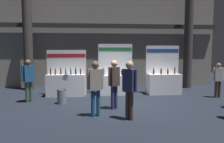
{
  "coord_description": "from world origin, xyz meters",
  "views": [
    {
      "loc": [
        -0.83,
        -7.84,
        1.99
      ],
      "look_at": [
        -0.16,
        0.54,
        1.26
      ],
      "focal_mm": 31.85,
      "sensor_mm": 36.0,
      "label": 1
    }
  ],
  "objects_px": {
    "exhibitor_booth_0": "(66,83)",
    "visitor_2": "(129,85)",
    "exhibitor_booth_1": "(116,82)",
    "trash_bin": "(62,97)",
    "exhibitor_booth_2": "(164,82)",
    "visitor_1": "(114,80)",
    "visitor_5": "(28,77)",
    "visitor_4": "(218,78)",
    "visitor_7": "(95,84)"
  },
  "relations": [
    {
      "from": "exhibitor_booth_0",
      "to": "visitor_2",
      "type": "xyz_separation_m",
      "value": [
        2.44,
        -3.72,
        0.48
      ]
    },
    {
      "from": "visitor_1",
      "to": "visitor_7",
      "type": "xyz_separation_m",
      "value": [
        -0.67,
        -0.81,
        -0.0
      ]
    },
    {
      "from": "visitor_5",
      "to": "exhibitor_booth_0",
      "type": "bearing_deg",
      "value": 0.59
    },
    {
      "from": "visitor_4",
      "to": "visitor_5",
      "type": "xyz_separation_m",
      "value": [
        -8.37,
        -0.2,
        0.15
      ]
    },
    {
      "from": "trash_bin",
      "to": "visitor_7",
      "type": "xyz_separation_m",
      "value": [
        1.38,
        -1.77,
        0.77
      ]
    },
    {
      "from": "exhibitor_booth_1",
      "to": "trash_bin",
      "type": "height_order",
      "value": "exhibitor_booth_1"
    },
    {
      "from": "visitor_2",
      "to": "visitor_5",
      "type": "distance_m",
      "value": 4.58
    },
    {
      "from": "exhibitor_booth_2",
      "to": "visitor_4",
      "type": "xyz_separation_m",
      "value": [
        2.18,
        -1.04,
        0.31
      ]
    },
    {
      "from": "exhibitor_booth_0",
      "to": "trash_bin",
      "type": "relative_size",
      "value": 3.82
    },
    {
      "from": "exhibitor_booth_2",
      "to": "visitor_1",
      "type": "bearing_deg",
      "value": -136.82
    },
    {
      "from": "exhibitor_booth_0",
      "to": "visitor_7",
      "type": "bearing_deg",
      "value": -66.79
    },
    {
      "from": "trash_bin",
      "to": "visitor_4",
      "type": "bearing_deg",
      "value": 4.71
    },
    {
      "from": "visitor_2",
      "to": "visitor_4",
      "type": "height_order",
      "value": "visitor_2"
    },
    {
      "from": "exhibitor_booth_2",
      "to": "visitor_7",
      "type": "bearing_deg",
      "value": -135.24
    },
    {
      "from": "exhibitor_booth_2",
      "to": "visitor_4",
      "type": "relative_size",
      "value": 1.52
    },
    {
      "from": "visitor_2",
      "to": "visitor_5",
      "type": "bearing_deg",
      "value": -171.83
    },
    {
      "from": "exhibitor_booth_2",
      "to": "trash_bin",
      "type": "bearing_deg",
      "value": -161.33
    },
    {
      "from": "exhibitor_booth_0",
      "to": "visitor_4",
      "type": "height_order",
      "value": "exhibitor_booth_0"
    },
    {
      "from": "exhibitor_booth_0",
      "to": "exhibitor_booth_2",
      "type": "relative_size",
      "value": 0.91
    },
    {
      "from": "exhibitor_booth_0",
      "to": "visitor_5",
      "type": "bearing_deg",
      "value": -139.52
    },
    {
      "from": "exhibitor_booth_0",
      "to": "visitor_2",
      "type": "height_order",
      "value": "exhibitor_booth_0"
    },
    {
      "from": "exhibitor_booth_2",
      "to": "visitor_1",
      "type": "distance_m",
      "value": 3.79
    },
    {
      "from": "exhibitor_booth_1",
      "to": "exhibitor_booth_2",
      "type": "bearing_deg",
      "value": -1.98
    },
    {
      "from": "visitor_1",
      "to": "exhibitor_booth_2",
      "type": "bearing_deg",
      "value": -168.37
    },
    {
      "from": "trash_bin",
      "to": "visitor_2",
      "type": "bearing_deg",
      "value": -42.19
    },
    {
      "from": "exhibitor_booth_0",
      "to": "visitor_1",
      "type": "relative_size",
      "value": 1.24
    },
    {
      "from": "exhibitor_booth_2",
      "to": "visitor_5",
      "type": "distance_m",
      "value": 6.33
    },
    {
      "from": "visitor_4",
      "to": "visitor_1",
      "type": "bearing_deg",
      "value": 25.3
    },
    {
      "from": "visitor_4",
      "to": "visitor_7",
      "type": "xyz_separation_m",
      "value": [
        -5.6,
        -2.34,
        0.13
      ]
    },
    {
      "from": "visitor_1",
      "to": "exhibitor_booth_0",
      "type": "bearing_deg",
      "value": -81.56
    },
    {
      "from": "visitor_5",
      "to": "exhibitor_booth_2",
      "type": "bearing_deg",
      "value": -28.57
    },
    {
      "from": "exhibitor_booth_0",
      "to": "visitor_7",
      "type": "relative_size",
      "value": 1.24
    },
    {
      "from": "exhibitor_booth_0",
      "to": "visitor_7",
      "type": "distance_m",
      "value": 3.63
    },
    {
      "from": "exhibitor_booth_1",
      "to": "visitor_4",
      "type": "bearing_deg",
      "value": -13.78
    },
    {
      "from": "visitor_2",
      "to": "exhibitor_booth_2",
      "type": "bearing_deg",
      "value": 99.85
    },
    {
      "from": "exhibitor_booth_0",
      "to": "visitor_4",
      "type": "distance_m",
      "value": 7.09
    },
    {
      "from": "exhibitor_booth_1",
      "to": "visitor_4",
      "type": "height_order",
      "value": "exhibitor_booth_1"
    },
    {
      "from": "visitor_5",
      "to": "visitor_7",
      "type": "distance_m",
      "value": 3.51
    },
    {
      "from": "exhibitor_booth_0",
      "to": "trash_bin",
      "type": "bearing_deg",
      "value": -88.39
    },
    {
      "from": "exhibitor_booth_1",
      "to": "trash_bin",
      "type": "bearing_deg",
      "value": -144.3
    },
    {
      "from": "trash_bin",
      "to": "visitor_5",
      "type": "bearing_deg",
      "value": 164.91
    },
    {
      "from": "trash_bin",
      "to": "visitor_2",
      "type": "distance_m",
      "value": 3.33
    },
    {
      "from": "exhibitor_booth_2",
      "to": "visitor_7",
      "type": "xyz_separation_m",
      "value": [
        -3.41,
        -3.39,
        0.44
      ]
    },
    {
      "from": "exhibitor_booth_1",
      "to": "visitor_2",
      "type": "relative_size",
      "value": 1.4
    },
    {
      "from": "exhibitor_booth_2",
      "to": "exhibitor_booth_0",
      "type": "bearing_deg",
      "value": -179.07
    },
    {
      "from": "exhibitor_booth_2",
      "to": "visitor_1",
      "type": "relative_size",
      "value": 1.37
    },
    {
      "from": "visitor_1",
      "to": "visitor_4",
      "type": "height_order",
      "value": "visitor_1"
    },
    {
      "from": "visitor_1",
      "to": "visitor_2",
      "type": "bearing_deg",
      "value": 74.54
    },
    {
      "from": "exhibitor_booth_1",
      "to": "visitor_5",
      "type": "height_order",
      "value": "exhibitor_booth_1"
    },
    {
      "from": "exhibitor_booth_2",
      "to": "visitor_1",
      "type": "height_order",
      "value": "exhibitor_booth_2"
    }
  ]
}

